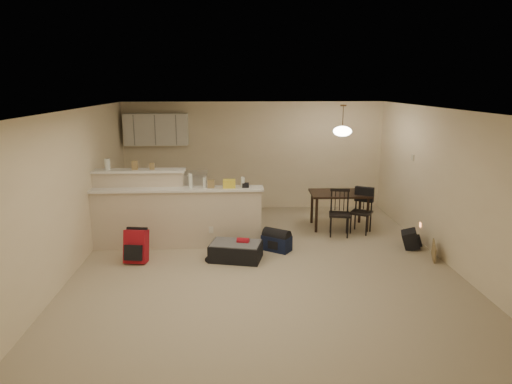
{
  "coord_description": "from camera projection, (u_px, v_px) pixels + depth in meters",
  "views": [
    {
      "loc": [
        -0.5,
        -7.02,
        2.88
      ],
      "look_at": [
        -0.1,
        0.7,
        1.05
      ],
      "focal_mm": 32.0,
      "sensor_mm": 36.0,
      "label": 1
    }
  ],
  "objects": [
    {
      "name": "dining_chair_far",
      "position": [
        361.0,
        211.0,
        8.99
      ],
      "size": [
        0.52,
        0.51,
        0.88
      ],
      "primitive_type": null,
      "rotation": [
        0.0,
        0.0,
        -0.55
      ],
      "color": "black",
      "rests_on": "ground"
    },
    {
      "name": "extra_item_x",
      "position": [
        211.0,
        184.0,
        8.08
      ],
      "size": [
        0.12,
        0.1,
        0.14
      ],
      "primitive_type": "cube",
      "color": "#93784C",
      "rests_on": "breakfast_bar"
    },
    {
      "name": "extra_item_y",
      "position": [
        243.0,
        182.0,
        8.1
      ],
      "size": [
        0.07,
        0.07,
        0.19
      ],
      "primitive_type": "cylinder",
      "color": "silver",
      "rests_on": "breakfast_bar"
    },
    {
      "name": "bottle_b",
      "position": [
        205.0,
        183.0,
        8.07
      ],
      "size": [
        0.06,
        0.06,
        0.18
      ],
      "primitive_type": "cylinder",
      "color": "silver",
      "rests_on": "breakfast_bar"
    },
    {
      "name": "dining_table",
      "position": [
        340.0,
        197.0,
        9.29
      ],
      "size": [
        1.2,
        0.82,
        0.74
      ],
      "rotation": [
        0.0,
        0.0,
        -0.03
      ],
      "color": "black",
      "rests_on": "ground"
    },
    {
      "name": "room",
      "position": [
        265.0,
        190.0,
        7.23
      ],
      "size": [
        7.0,
        7.02,
        2.5
      ],
      "color": "#B8A98E",
      "rests_on": "ground"
    },
    {
      "name": "navy_duffel",
      "position": [
        277.0,
        243.0,
        8.09
      ],
      "size": [
        0.56,
        0.51,
        0.27
      ],
      "primitive_type": "cube",
      "rotation": [
        0.0,
        0.0,
        -0.6
      ],
      "color": "#111935",
      "rests_on": "ground"
    },
    {
      "name": "suitcase",
      "position": [
        236.0,
        251.0,
        7.66
      ],
      "size": [
        0.94,
        0.72,
        0.28
      ],
      "primitive_type": "cube",
      "rotation": [
        0.0,
        0.0,
        -0.23
      ],
      "color": "black",
      "rests_on": "ground"
    },
    {
      "name": "breakfast_bar",
      "position": [
        164.0,
        213.0,
        8.24
      ],
      "size": [
        3.08,
        0.58,
        1.39
      ],
      "color": "beige",
      "rests_on": "ground"
    },
    {
      "name": "upper_cabinets",
      "position": [
        156.0,
        129.0,
        10.19
      ],
      "size": [
        1.4,
        0.34,
        0.7
      ],
      "primitive_type": "cube",
      "color": "white",
      "rests_on": "room"
    },
    {
      "name": "pendant_lamp",
      "position": [
        342.0,
        131.0,
        8.98
      ],
      "size": [
        0.36,
        0.36,
        0.62
      ],
      "color": "brown",
      "rests_on": "room"
    },
    {
      "name": "kitchen_counter",
      "position": [
        167.0,
        193.0,
        10.41
      ],
      "size": [
        1.8,
        0.6,
        0.9
      ],
      "primitive_type": "cube",
      "color": "white",
      "rests_on": "ground"
    },
    {
      "name": "red_backpack",
      "position": [
        136.0,
        246.0,
        7.53
      ],
      "size": [
        0.39,
        0.28,
        0.54
      ],
      "primitive_type": "cube",
      "rotation": [
        0.0,
        0.0,
        -0.15
      ],
      "color": "#A9131F",
      "rests_on": "ground"
    },
    {
      "name": "bottle_a",
      "position": [
        190.0,
        181.0,
        8.04
      ],
      "size": [
        0.07,
        0.07,
        0.26
      ],
      "primitive_type": "cylinder",
      "color": "silver",
      "rests_on": "breakfast_bar"
    },
    {
      "name": "pouch",
      "position": [
        245.0,
        185.0,
        8.11
      ],
      "size": [
        0.12,
        0.1,
        0.08
      ],
      "primitive_type": "cube",
      "color": "#93784C",
      "rests_on": "breakfast_bar"
    },
    {
      "name": "cardboard_sheet",
      "position": [
        434.0,
        252.0,
        7.63
      ],
      "size": [
        0.13,
        0.38,
        0.3
      ],
      "primitive_type": "cube",
      "rotation": [
        0.0,
        0.0,
        1.27
      ],
      "color": "#93784C",
      "rests_on": "ground"
    },
    {
      "name": "cereal_box",
      "position": [
        135.0,
        165.0,
        8.15
      ],
      "size": [
        0.1,
        0.07,
        0.16
      ],
      "primitive_type": "cube",
      "color": "#93784C",
      "rests_on": "breakfast_bar"
    },
    {
      "name": "black_daypack",
      "position": [
        411.0,
        239.0,
        8.21
      ],
      "size": [
        0.35,
        0.42,
        0.32
      ],
      "primitive_type": "cube",
      "rotation": [
        0.0,
        0.0,
        1.25
      ],
      "color": "black",
      "rests_on": "ground"
    },
    {
      "name": "bag_lump",
      "position": [
        229.0,
        184.0,
        8.09
      ],
      "size": [
        0.22,
        0.18,
        0.14
      ],
      "primitive_type": "cube",
      "color": "#93784C",
      "rests_on": "breakfast_bar"
    },
    {
      "name": "thermostat",
      "position": [
        413.0,
        157.0,
        8.83
      ],
      "size": [
        0.02,
        0.12,
        0.12
      ],
      "primitive_type": "cube",
      "color": "beige",
      "rests_on": "room"
    },
    {
      "name": "small_box",
      "position": [
        152.0,
        166.0,
        8.17
      ],
      "size": [
        0.08,
        0.06,
        0.12
      ],
      "primitive_type": "cube",
      "color": "#93784C",
      "rests_on": "breakfast_bar"
    },
    {
      "name": "dining_chair_near",
      "position": [
        339.0,
        213.0,
        8.82
      ],
      "size": [
        0.46,
        0.45,
        0.9
      ],
      "primitive_type": null,
      "rotation": [
        0.0,
        0.0,
        -0.19
      ],
      "color": "black",
      "rests_on": "ground"
    },
    {
      "name": "jar",
      "position": [
        107.0,
        164.0,
        8.12
      ],
      "size": [
        0.1,
        0.1,
        0.2
      ],
      "primitive_type": "cylinder",
      "color": "silver",
      "rests_on": "breakfast_bar"
    }
  ]
}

